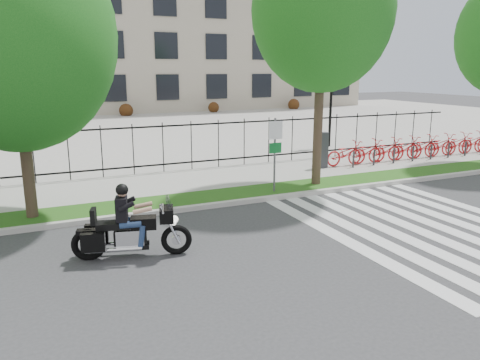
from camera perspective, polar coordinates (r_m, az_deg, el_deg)
name	(u,v)px	position (r m, az deg, el deg)	size (l,w,h in m)	color
ground	(269,255)	(11.08, 3.59, -9.10)	(120.00, 120.00, 0.00)	#353537
curb	(208,206)	(14.59, -3.94, -3.18)	(60.00, 0.20, 0.15)	#B8B5AD
grass_verge	(199,199)	(15.36, -5.05, -2.35)	(60.00, 1.50, 0.15)	#1D5515
sidewalk	(177,183)	(17.66, -7.74, -0.32)	(60.00, 3.50, 0.15)	#9B9891
plaza	(104,129)	(34.62, -16.19, 5.96)	(80.00, 34.00, 0.10)	#9B9891
crosswalk_stripes	(425,227)	(13.87, 21.59, -5.31)	(5.70, 8.00, 0.01)	silver
iron_fence	(163,147)	(19.10, -9.36, 3.95)	(30.00, 0.06, 2.00)	black
office_building	(68,12)	(54.46, -20.18, 18.70)	(60.00, 21.90, 20.15)	#ADA38B
lamp_post_right	(331,88)	(25.75, 11.09, 10.90)	(1.06, 0.70, 4.25)	black
street_tree_1	(13,36)	(14.00, -25.92, 15.55)	(5.30, 5.30, 7.98)	#382B1E
street_tree_2	(322,10)	(16.92, 10.02, 19.73)	(4.80, 4.80, 8.77)	#382B1E
bike_share_station	(422,147)	(23.56, 21.35, 3.82)	(11.18, 0.89, 1.50)	#2D2D33
sign_pole_regulatory	(275,145)	(15.70, 4.30, 4.24)	(0.50, 0.09, 2.50)	#59595B
motorcycle_rider	(131,228)	(10.99, -13.14, -5.73)	(2.67, 1.18, 2.10)	black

